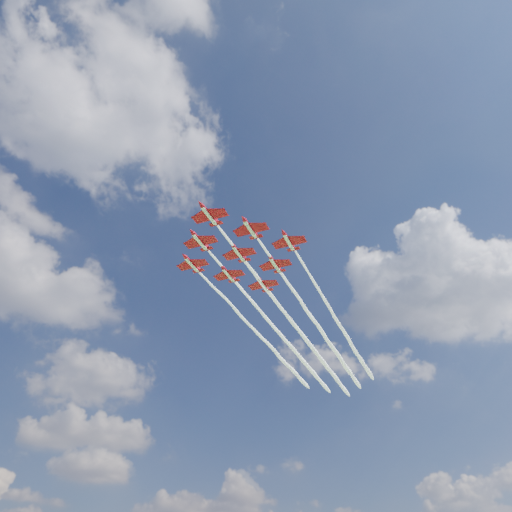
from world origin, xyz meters
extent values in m
cylinder|color=#A30918|center=(-12.05, -10.70, 88.29)|extent=(6.89, 6.19, 1.12)
cone|color=#A30918|center=(-15.90, -14.04, 88.29)|extent=(2.27, 2.18, 1.12)
cone|color=#A30918|center=(-8.43, -7.56, 88.29)|extent=(1.82, 1.77, 1.02)
ellipsoid|color=black|center=(-13.59, -12.04, 88.75)|extent=(2.21, 2.09, 0.73)
cube|color=#A30918|center=(-11.66, -10.37, 88.24)|extent=(8.61, 9.22, 0.14)
cube|color=#A30918|center=(-8.97, -8.03, 88.29)|extent=(3.48, 3.71, 0.12)
cube|color=#A30918|center=(-8.82, -7.89, 89.20)|extent=(1.32, 1.18, 1.83)
cube|color=white|center=(-12.05, -10.70, 87.78)|extent=(6.37, 5.70, 0.12)
cylinder|color=#A30918|center=(0.17, -10.23, 88.29)|extent=(6.89, 6.19, 1.12)
cone|color=#A30918|center=(-3.68, -13.57, 88.29)|extent=(2.27, 2.18, 1.12)
cone|color=#A30918|center=(3.78, -7.09, 88.29)|extent=(1.82, 1.77, 1.02)
ellipsoid|color=black|center=(-1.37, -11.57, 88.75)|extent=(2.21, 2.09, 0.73)
cube|color=#A30918|center=(0.55, -9.90, 88.24)|extent=(8.61, 9.22, 0.14)
cube|color=#A30918|center=(3.24, -7.56, 88.29)|extent=(3.48, 3.71, 0.12)
cube|color=#A30918|center=(3.40, -7.43, 89.20)|extent=(1.32, 1.18, 1.83)
cube|color=white|center=(0.17, -10.23, 87.78)|extent=(6.37, 5.70, 0.12)
cylinder|color=#A30918|center=(-9.87, 1.33, 88.29)|extent=(6.89, 6.19, 1.12)
cone|color=#A30918|center=(-13.72, -2.01, 88.29)|extent=(2.27, 2.18, 1.12)
cone|color=#A30918|center=(-6.25, 4.47, 88.29)|extent=(1.82, 1.77, 1.02)
ellipsoid|color=black|center=(-11.41, -0.01, 88.75)|extent=(2.21, 2.09, 0.73)
cube|color=#A30918|center=(-9.49, 1.66, 88.24)|extent=(8.61, 9.22, 0.14)
cube|color=#A30918|center=(-6.79, 4.00, 88.29)|extent=(3.48, 3.71, 0.12)
cube|color=#A30918|center=(-6.64, 4.13, 89.20)|extent=(1.32, 1.18, 1.83)
cube|color=white|center=(-9.87, 1.33, 87.78)|extent=(6.37, 5.70, 0.12)
cylinder|color=#A30918|center=(12.38, -9.76, 88.29)|extent=(6.89, 6.19, 1.12)
cone|color=#A30918|center=(8.53, -13.10, 88.29)|extent=(2.27, 2.18, 1.12)
cone|color=#A30918|center=(16.00, -6.62, 88.29)|extent=(1.82, 1.77, 1.02)
ellipsoid|color=black|center=(10.84, -11.10, 88.75)|extent=(2.21, 2.09, 0.73)
cube|color=#A30918|center=(12.76, -9.43, 88.24)|extent=(8.61, 9.22, 0.14)
cube|color=#A30918|center=(15.46, -7.09, 88.29)|extent=(3.48, 3.71, 0.12)
cube|color=#A30918|center=(15.61, -6.96, 89.20)|extent=(1.32, 1.18, 1.83)
cube|color=white|center=(12.38, -9.76, 87.78)|extent=(6.37, 5.70, 0.12)
cylinder|color=#A30918|center=(2.34, 1.80, 88.29)|extent=(6.89, 6.19, 1.12)
cone|color=#A30918|center=(-1.50, -1.55, 88.29)|extent=(2.27, 2.18, 1.12)
cone|color=#A30918|center=(5.96, 4.94, 88.29)|extent=(1.82, 1.77, 1.02)
ellipsoid|color=black|center=(0.80, 0.46, 88.75)|extent=(2.21, 2.09, 0.73)
cube|color=#A30918|center=(2.73, 2.13, 88.24)|extent=(8.61, 9.22, 0.14)
cube|color=#A30918|center=(5.42, 4.47, 88.29)|extent=(3.48, 3.71, 0.12)
cube|color=#A30918|center=(5.58, 4.60, 89.20)|extent=(1.32, 1.18, 1.83)
cube|color=white|center=(2.34, 1.80, 87.78)|extent=(6.37, 5.70, 0.12)
cylinder|color=#A30918|center=(-7.69, 13.35, 88.29)|extent=(6.89, 6.19, 1.12)
cone|color=#A30918|center=(-11.54, 10.01, 88.29)|extent=(2.27, 2.18, 1.12)
cone|color=#A30918|center=(-4.08, 16.49, 88.29)|extent=(1.82, 1.77, 1.02)
ellipsoid|color=black|center=(-9.23, 12.02, 88.75)|extent=(2.21, 2.09, 0.73)
cube|color=#A30918|center=(-7.31, 13.69, 88.24)|extent=(8.61, 9.22, 0.14)
cube|color=#A30918|center=(-4.62, 16.03, 88.29)|extent=(3.48, 3.71, 0.12)
cube|color=#A30918|center=(-4.46, 16.16, 89.20)|extent=(1.32, 1.18, 1.83)
cube|color=white|center=(-7.69, 13.35, 87.78)|extent=(6.37, 5.70, 0.12)
cylinder|color=#A30918|center=(14.56, 2.26, 88.29)|extent=(6.89, 6.19, 1.12)
cone|color=#A30918|center=(10.71, -1.08, 88.29)|extent=(2.27, 2.18, 1.12)
cone|color=#A30918|center=(18.17, 5.40, 88.29)|extent=(1.82, 1.77, 1.02)
ellipsoid|color=black|center=(13.02, 0.93, 88.75)|extent=(2.21, 2.09, 0.73)
cube|color=#A30918|center=(14.94, 2.60, 88.24)|extent=(8.61, 9.22, 0.14)
cube|color=#A30918|center=(17.64, 4.94, 88.29)|extent=(3.48, 3.71, 0.12)
cube|color=#A30918|center=(17.79, 5.07, 89.20)|extent=(1.32, 1.18, 1.83)
cube|color=white|center=(14.56, 2.26, 87.78)|extent=(6.37, 5.70, 0.12)
cylinder|color=#A30918|center=(4.52, 13.82, 88.29)|extent=(6.89, 6.19, 1.12)
cone|color=#A30918|center=(0.67, 10.48, 88.29)|extent=(2.27, 2.18, 1.12)
cone|color=#A30918|center=(8.14, 16.96, 88.29)|extent=(1.82, 1.77, 1.02)
ellipsoid|color=black|center=(2.98, 12.49, 88.75)|extent=(2.21, 2.09, 0.73)
cube|color=#A30918|center=(4.90, 14.16, 88.24)|extent=(8.61, 9.22, 0.14)
cube|color=#A30918|center=(7.60, 16.50, 88.29)|extent=(3.48, 3.71, 0.12)
cube|color=#A30918|center=(7.75, 16.63, 89.20)|extent=(1.32, 1.18, 1.83)
cube|color=white|center=(4.52, 13.82, 87.78)|extent=(6.37, 5.70, 0.12)
cylinder|color=#A30918|center=(16.73, 14.29, 88.29)|extent=(6.89, 6.19, 1.12)
cone|color=#A30918|center=(12.89, 10.95, 88.29)|extent=(2.27, 2.18, 1.12)
cone|color=#A30918|center=(20.35, 17.43, 88.29)|extent=(1.82, 1.77, 1.02)
ellipsoid|color=black|center=(15.19, 12.95, 88.75)|extent=(2.21, 2.09, 0.73)
cube|color=#A30918|center=(17.12, 14.62, 88.24)|extent=(8.61, 9.22, 0.14)
cube|color=#A30918|center=(19.81, 16.96, 88.29)|extent=(3.48, 3.71, 0.12)
cube|color=#A30918|center=(19.97, 17.10, 89.20)|extent=(1.32, 1.18, 1.83)
cube|color=white|center=(16.73, 14.29, 87.78)|extent=(6.37, 5.70, 0.12)
camera|label=1|loc=(-46.84, -106.69, 7.00)|focal=35.00mm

